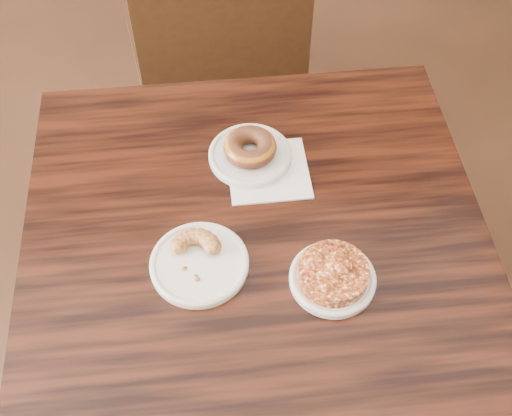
{
  "coord_description": "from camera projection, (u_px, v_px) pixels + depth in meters",
  "views": [
    {
      "loc": [
        -0.14,
        -0.55,
        1.74
      ],
      "look_at": [
        -0.03,
        0.15,
        0.8
      ],
      "focal_mm": 45.0,
      "sensor_mm": 36.0,
      "label": 1
    }
  ],
  "objects": [
    {
      "name": "glazed_donut",
      "position": [
        250.0,
        147.0,
        1.29
      ],
      "size": [
        0.11,
        0.11,
        0.04
      ],
      "primitive_type": "torus",
      "color": "#925815",
      "rests_on": "plate_donut"
    },
    {
      "name": "chair_far",
      "position": [
        212.0,
        54.0,
        1.97
      ],
      "size": [
        0.56,
        0.56,
        0.9
      ],
      "primitive_type": null,
      "rotation": [
        0.0,
        0.0,
        3.25
      ],
      "color": "black",
      "rests_on": "floor"
    },
    {
      "name": "plate_cruller",
      "position": [
        199.0,
        264.0,
        1.16
      ],
      "size": [
        0.18,
        0.18,
        0.01
      ],
      "primitive_type": "cylinder",
      "color": "white",
      "rests_on": "cafe_table"
    },
    {
      "name": "cafe_table",
      "position": [
        256.0,
        326.0,
        1.5
      ],
      "size": [
        0.91,
        0.91,
        0.75
      ],
      "primitive_type": "cube",
      "rotation": [
        0.0,
        0.0,
        -0.04
      ],
      "color": "black",
      "rests_on": "floor"
    },
    {
      "name": "plate_fritter",
      "position": [
        332.0,
        279.0,
        1.14
      ],
      "size": [
        0.15,
        0.15,
        0.01
      ],
      "primitive_type": "cylinder",
      "color": "white",
      "rests_on": "cafe_table"
    },
    {
      "name": "apple_fritter",
      "position": [
        334.0,
        271.0,
        1.12
      ],
      "size": [
        0.17,
        0.17,
        0.04
      ],
      "primitive_type": null,
      "color": "#3F1306",
      "rests_on": "plate_fritter"
    },
    {
      "name": "cruller_fragment",
      "position": [
        198.0,
        258.0,
        1.14
      ],
      "size": [
        0.11,
        0.11,
        0.03
      ],
      "primitive_type": null,
      "color": "brown",
      "rests_on": "plate_cruller"
    },
    {
      "name": "napkin",
      "position": [
        268.0,
        171.0,
        1.29
      ],
      "size": [
        0.17,
        0.17,
        0.0
      ],
      "primitive_type": "cube",
      "rotation": [
        0.0,
        0.0,
        -0.03
      ],
      "color": "white",
      "rests_on": "cafe_table"
    },
    {
      "name": "plate_donut",
      "position": [
        250.0,
        155.0,
        1.31
      ],
      "size": [
        0.17,
        0.17,
        0.01
      ],
      "primitive_type": "cylinder",
      "color": "silver",
      "rests_on": "napkin"
    }
  ]
}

